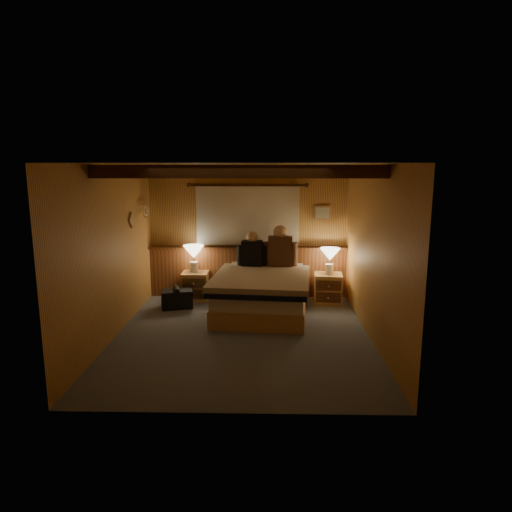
{
  "coord_description": "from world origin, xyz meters",
  "views": [
    {
      "loc": [
        0.34,
        -6.17,
        2.36
      ],
      "look_at": [
        0.19,
        0.4,
        1.08
      ],
      "focal_mm": 32.0,
      "sensor_mm": 36.0,
      "label": 1
    }
  ],
  "objects_px": {
    "nightstand_left": "(195,286)",
    "person_right": "(280,249)",
    "bed": "(262,293)",
    "lamp_left": "(194,253)",
    "person_left": "(252,252)",
    "lamp_right": "(330,256)",
    "duffel_bag": "(177,299)",
    "nightstand_right": "(328,289)"
  },
  "relations": [
    {
      "from": "nightstand_left",
      "to": "nightstand_right",
      "type": "height_order",
      "value": "nightstand_right"
    },
    {
      "from": "nightstand_left",
      "to": "person_left",
      "type": "distance_m",
      "value": 1.23
    },
    {
      "from": "nightstand_left",
      "to": "nightstand_right",
      "type": "distance_m",
      "value": 2.37
    },
    {
      "from": "nightstand_right",
      "to": "duffel_bag",
      "type": "height_order",
      "value": "nightstand_right"
    },
    {
      "from": "bed",
      "to": "nightstand_right",
      "type": "distance_m",
      "value": 1.31
    },
    {
      "from": "nightstand_left",
      "to": "person_right",
      "type": "distance_m",
      "value": 1.68
    },
    {
      "from": "bed",
      "to": "lamp_right",
      "type": "xyz_separation_m",
      "value": [
        1.17,
        0.61,
        0.5
      ]
    },
    {
      "from": "lamp_right",
      "to": "person_right",
      "type": "bearing_deg",
      "value": 177.48
    },
    {
      "from": "bed",
      "to": "person_left",
      "type": "height_order",
      "value": "person_left"
    },
    {
      "from": "lamp_left",
      "to": "person_left",
      "type": "relative_size",
      "value": 0.76
    },
    {
      "from": "nightstand_right",
      "to": "person_left",
      "type": "relative_size",
      "value": 0.82
    },
    {
      "from": "bed",
      "to": "lamp_left",
      "type": "height_order",
      "value": "lamp_left"
    },
    {
      "from": "bed",
      "to": "duffel_bag",
      "type": "bearing_deg",
      "value": 175.69
    },
    {
      "from": "lamp_left",
      "to": "nightstand_left",
      "type": "bearing_deg",
      "value": -61.86
    },
    {
      "from": "lamp_left",
      "to": "person_right",
      "type": "xyz_separation_m",
      "value": [
        1.54,
        -0.14,
        0.11
      ]
    },
    {
      "from": "person_left",
      "to": "lamp_left",
      "type": "bearing_deg",
      "value": 178.04
    },
    {
      "from": "person_right",
      "to": "lamp_left",
      "type": "bearing_deg",
      "value": 177.85
    },
    {
      "from": "nightstand_left",
      "to": "person_right",
      "type": "xyz_separation_m",
      "value": [
        1.52,
        -0.1,
        0.7
      ]
    },
    {
      "from": "lamp_right",
      "to": "duffel_bag",
      "type": "bearing_deg",
      "value": -172.37
    },
    {
      "from": "nightstand_right",
      "to": "lamp_right",
      "type": "height_order",
      "value": "lamp_right"
    },
    {
      "from": "lamp_right",
      "to": "person_right",
      "type": "xyz_separation_m",
      "value": [
        -0.86,
        0.04,
        0.11
      ]
    },
    {
      "from": "lamp_right",
      "to": "bed",
      "type": "bearing_deg",
      "value": -152.68
    },
    {
      "from": "nightstand_left",
      "to": "person_right",
      "type": "relative_size",
      "value": 0.69
    },
    {
      "from": "lamp_left",
      "to": "duffel_bag",
      "type": "xyz_separation_m",
      "value": [
        -0.22,
        -0.53,
        -0.69
      ]
    },
    {
      "from": "nightstand_left",
      "to": "nightstand_right",
      "type": "xyz_separation_m",
      "value": [
        2.37,
        -0.15,
        0.01
      ]
    },
    {
      "from": "nightstand_left",
      "to": "person_left",
      "type": "relative_size",
      "value": 0.79
    },
    {
      "from": "person_right",
      "to": "bed",
      "type": "bearing_deg",
      "value": -112.58
    },
    {
      "from": "lamp_right",
      "to": "duffel_bag",
      "type": "xyz_separation_m",
      "value": [
        -2.63,
        -0.35,
        -0.69
      ]
    },
    {
      "from": "nightstand_left",
      "to": "duffel_bag",
      "type": "height_order",
      "value": "nightstand_left"
    },
    {
      "from": "person_right",
      "to": "duffel_bag",
      "type": "bearing_deg",
      "value": -164.42
    },
    {
      "from": "bed",
      "to": "person_left",
      "type": "relative_size",
      "value": 3.23
    },
    {
      "from": "nightstand_left",
      "to": "lamp_left",
      "type": "height_order",
      "value": "lamp_left"
    },
    {
      "from": "nightstand_left",
      "to": "lamp_right",
      "type": "bearing_deg",
      "value": -3.95
    },
    {
      "from": "nightstand_left",
      "to": "person_left",
      "type": "bearing_deg",
      "value": -6.32
    },
    {
      "from": "nightstand_right",
      "to": "duffel_bag",
      "type": "relative_size",
      "value": 0.91
    },
    {
      "from": "person_left",
      "to": "person_right",
      "type": "bearing_deg",
      "value": 5.79
    },
    {
      "from": "duffel_bag",
      "to": "person_right",
      "type": "bearing_deg",
      "value": -2.66
    },
    {
      "from": "person_right",
      "to": "duffel_bag",
      "type": "distance_m",
      "value": 1.97
    },
    {
      "from": "nightstand_right",
      "to": "person_right",
      "type": "xyz_separation_m",
      "value": [
        -0.85,
        0.04,
        0.69
      ]
    },
    {
      "from": "nightstand_left",
      "to": "duffel_bag",
      "type": "bearing_deg",
      "value": -116.78
    },
    {
      "from": "bed",
      "to": "nightstand_right",
      "type": "xyz_separation_m",
      "value": [
        1.16,
        0.6,
        -0.08
      ]
    },
    {
      "from": "bed",
      "to": "person_right",
      "type": "relative_size",
      "value": 2.79
    }
  ]
}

